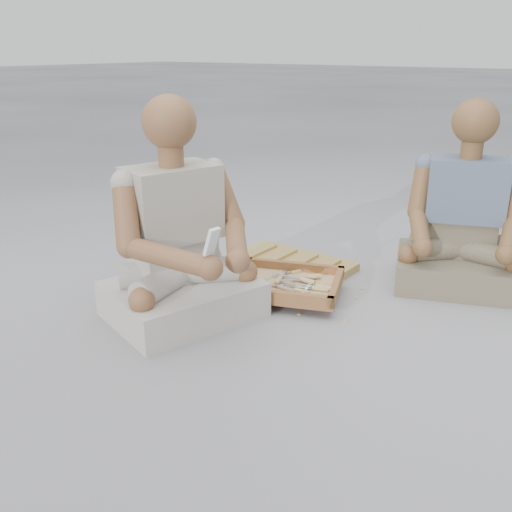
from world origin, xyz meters
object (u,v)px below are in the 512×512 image
Objects in this scene: craftsman at (180,246)px; carved_panel at (288,265)px; companion at (462,227)px; tool_tray at (286,284)px.

carved_panel is at bearing -168.68° from craftsman.
craftsman is (-0.07, -0.72, 0.29)m from carved_panel.
companion is (0.84, 1.03, -0.02)m from craftsman.
tool_tray reaches higher than carved_panel.
carved_panel is 0.67× the size of craftsman.
tool_tray is 0.88m from companion.
carved_panel is 0.70× the size of companion.
tool_tray is 0.55m from craftsman.
companion reaches higher than tool_tray.
companion is (0.77, 0.31, 0.27)m from carved_panel.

